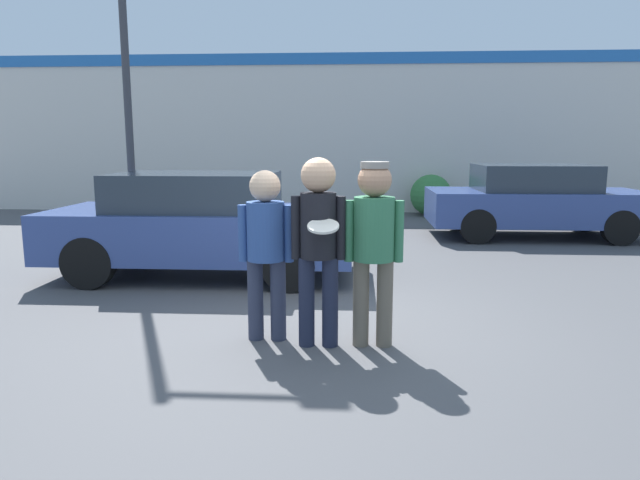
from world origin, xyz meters
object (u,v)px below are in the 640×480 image
parked_car_far (535,201)px  parked_car_near (202,224)px  person_left (266,241)px  person_right (374,236)px  person_middle_with_frisbee (318,235)px  shrub (431,195)px

parked_car_far → parked_car_near: bearing=-146.8°
person_left → person_right: person_right is taller
parked_car_near → parked_car_far: (5.78, 3.78, -0.01)m
person_left → parked_car_far: 7.81m
parked_car_far → person_middle_with_frisbee: bearing=-120.9°
shrub → parked_car_far: bearing=-64.7°
person_middle_with_frisbee → person_right: 0.51m
person_left → shrub: person_left is taller
parked_car_far → person_left: bearing=-124.6°
person_right → shrub: person_right is taller
person_left → parked_car_near: (-1.34, 2.64, -0.22)m
shrub → person_right: bearing=-100.2°
person_left → person_middle_with_frisbee: person_middle_with_frisbee is taller
parked_car_near → parked_car_far: bearing=33.2°
person_right → shrub: (1.79, 9.98, -0.50)m
person_left → person_middle_with_frisbee: bearing=-16.3°
person_middle_with_frisbee → shrub: size_ratio=1.63×
person_left → parked_car_near: 2.97m
person_right → parked_car_near: 3.63m
person_middle_with_frisbee → parked_car_near: bearing=123.5°
parked_car_far → shrub: 3.82m
person_left → shrub: (2.81, 9.87, -0.43)m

